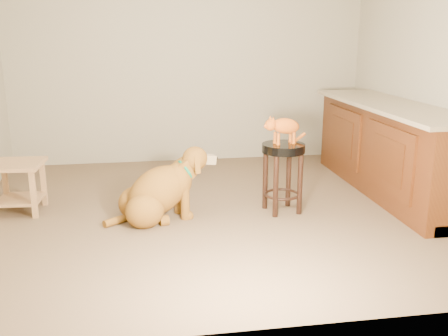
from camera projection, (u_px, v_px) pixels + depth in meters
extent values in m
cube|color=brown|center=(210.00, 211.00, 4.75)|extent=(4.50, 4.00, 0.01)
cube|color=#9C967D|center=(189.00, 60.00, 6.31)|extent=(4.50, 0.04, 2.60)
cube|color=#9C967D|center=(261.00, 102.00, 2.50)|extent=(4.50, 0.04, 2.60)
cube|color=#9C967D|center=(444.00, 69.00, 4.75)|extent=(0.04, 4.00, 2.60)
cube|color=#4F260E|center=(391.00, 150.00, 5.21)|extent=(0.60, 2.50, 0.90)
cube|color=gray|center=(392.00, 105.00, 5.08)|extent=(0.70, 2.56, 0.04)
cube|color=black|center=(391.00, 186.00, 5.32)|extent=(0.52, 2.50, 0.10)
cube|color=#4F260E|center=(388.00, 159.00, 4.62)|extent=(0.02, 0.90, 0.62)
cube|color=#4F260E|center=(343.00, 136.00, 5.67)|extent=(0.02, 0.90, 0.62)
cube|color=#411E0B|center=(387.00, 159.00, 4.62)|extent=(0.02, 0.60, 0.40)
cube|color=#411E0B|center=(342.00, 136.00, 5.67)|extent=(0.02, 0.60, 0.40)
cylinder|color=black|center=(288.00, 177.00, 4.81)|extent=(0.05, 0.05, 0.57)
cylinder|color=black|center=(265.00, 180.00, 4.74)|extent=(0.05, 0.05, 0.57)
cylinder|color=black|center=(300.00, 184.00, 4.59)|extent=(0.05, 0.05, 0.57)
cylinder|color=black|center=(276.00, 187.00, 4.52)|extent=(0.05, 0.05, 0.57)
torus|color=black|center=(282.00, 194.00, 4.70)|extent=(0.39, 0.39, 0.03)
cylinder|color=black|center=(283.00, 148.00, 4.58)|extent=(0.40, 0.40, 0.08)
cube|color=brown|center=(370.00, 149.00, 5.78)|extent=(0.05, 0.05, 0.66)
cube|color=brown|center=(347.00, 151.00, 5.69)|extent=(0.05, 0.05, 0.66)
cube|color=brown|center=(385.00, 155.00, 5.49)|extent=(0.05, 0.05, 0.66)
cube|color=brown|center=(361.00, 157.00, 5.41)|extent=(0.05, 0.05, 0.66)
cube|color=brown|center=(368.00, 122.00, 5.50)|extent=(0.43, 0.43, 0.04)
cube|color=#987046|center=(43.00, 183.00, 4.85)|extent=(0.05, 0.05, 0.45)
cube|color=#987046|center=(6.00, 184.00, 4.81)|extent=(0.05, 0.05, 0.45)
cube|color=#987046|center=(33.00, 195.00, 4.50)|extent=(0.05, 0.05, 0.45)
cube|color=#987046|center=(16.00, 164.00, 4.59)|extent=(0.49, 0.49, 0.04)
cube|color=#987046|center=(20.00, 199.00, 4.68)|extent=(0.42, 0.42, 0.03)
ellipsoid|color=brown|center=(137.00, 203.00, 4.53)|extent=(0.40, 0.36, 0.31)
ellipsoid|color=brown|center=(145.00, 211.00, 4.31)|extent=(0.40, 0.36, 0.31)
cylinder|color=brown|center=(154.00, 210.00, 4.64)|extent=(0.10, 0.11, 0.10)
cylinder|color=brown|center=(164.00, 221.00, 4.39)|extent=(0.10, 0.11, 0.10)
ellipsoid|color=brown|center=(158.00, 191.00, 4.45)|extent=(0.77, 0.54, 0.63)
ellipsoid|color=brown|center=(177.00, 180.00, 4.51)|extent=(0.33, 0.35, 0.32)
cylinder|color=brown|center=(178.00, 194.00, 4.64)|extent=(0.10, 0.10, 0.37)
cylinder|color=brown|center=(185.00, 200.00, 4.49)|extent=(0.10, 0.10, 0.37)
sphere|color=brown|center=(182.00, 210.00, 4.69)|extent=(0.10, 0.10, 0.10)
sphere|color=brown|center=(188.00, 216.00, 4.54)|extent=(0.10, 0.10, 0.10)
cylinder|color=brown|center=(185.00, 169.00, 4.51)|extent=(0.26, 0.22, 0.23)
ellipsoid|color=brown|center=(195.00, 159.00, 4.53)|extent=(0.28, 0.27, 0.22)
cube|color=#8D7A58|center=(208.00, 159.00, 4.58)|extent=(0.17, 0.12, 0.10)
sphere|color=black|center=(215.00, 158.00, 4.61)|extent=(0.05, 0.05, 0.05)
cube|color=brown|center=(189.00, 159.00, 4.62)|extent=(0.06, 0.07, 0.17)
cube|color=brown|center=(197.00, 164.00, 4.44)|extent=(0.06, 0.07, 0.17)
torus|color=#0D6B42|center=(185.00, 170.00, 4.51)|extent=(0.18, 0.23, 0.19)
cylinder|color=#D8BF4C|center=(190.00, 177.00, 4.55)|extent=(0.02, 0.04, 0.04)
cylinder|color=brown|center=(119.00, 220.00, 4.41)|extent=(0.27, 0.22, 0.07)
ellipsoid|color=#A64910|center=(286.00, 126.00, 4.53)|extent=(0.30, 0.18, 0.18)
cylinder|color=#A64910|center=(275.00, 138.00, 4.57)|extent=(0.03, 0.03, 0.11)
sphere|color=#A64910|center=(275.00, 142.00, 4.58)|extent=(0.04, 0.04, 0.04)
cylinder|color=#A64910|center=(278.00, 139.00, 4.50)|extent=(0.03, 0.03, 0.11)
sphere|color=#A64910|center=(278.00, 144.00, 4.51)|extent=(0.04, 0.04, 0.04)
cylinder|color=#A64910|center=(290.00, 137.00, 4.61)|extent=(0.03, 0.03, 0.11)
sphere|color=#A64910|center=(290.00, 141.00, 4.62)|extent=(0.04, 0.04, 0.04)
cylinder|color=#A64910|center=(294.00, 138.00, 4.54)|extent=(0.03, 0.03, 0.11)
sphere|color=#A64910|center=(294.00, 143.00, 4.56)|extent=(0.04, 0.04, 0.04)
sphere|color=#A64910|center=(271.00, 125.00, 4.48)|extent=(0.10, 0.10, 0.10)
sphere|color=#A64910|center=(266.00, 126.00, 4.47)|extent=(0.04, 0.04, 0.04)
sphere|color=brown|center=(264.00, 126.00, 4.46)|extent=(0.02, 0.02, 0.02)
cone|color=#A64910|center=(270.00, 118.00, 4.50)|extent=(0.05, 0.05, 0.05)
cone|color=#C66B60|center=(270.00, 119.00, 4.50)|extent=(0.03, 0.03, 0.03)
cone|color=#A64910|center=(273.00, 119.00, 4.44)|extent=(0.05, 0.05, 0.05)
cone|color=#C66B60|center=(273.00, 120.00, 4.44)|extent=(0.03, 0.03, 0.03)
cylinder|color=#A64910|center=(297.00, 139.00, 4.65)|extent=(0.20, 0.15, 0.10)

